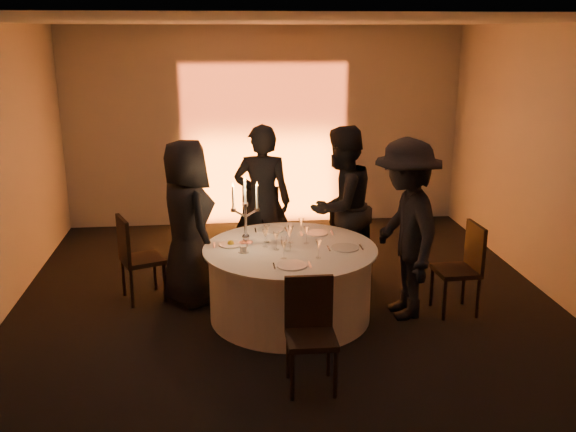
{
  "coord_description": "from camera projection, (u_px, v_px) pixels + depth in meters",
  "views": [
    {
      "loc": [
        -0.7,
        -6.21,
        2.93
      ],
      "look_at": [
        0.0,
        0.2,
        1.05
      ],
      "focal_mm": 40.0,
      "sensor_mm": 36.0,
      "label": 1
    }
  ],
  "objects": [
    {
      "name": "floor",
      "position": [
        290.0,
        316.0,
        6.82
      ],
      "size": [
        7.0,
        7.0,
        0.0
      ],
      "primitive_type": "plane",
      "color": "black",
      "rests_on": "ground"
    },
    {
      "name": "uplighter_fixture",
      "position": [
        267.0,
        224.0,
        9.86
      ],
      "size": [
        0.25,
        0.12,
        0.1
      ],
      "primitive_type": "cube",
      "color": "black",
      "rests_on": "floor"
    },
    {
      "name": "wine_glass_h",
      "position": [
        301.0,
        223.0,
        6.96
      ],
      "size": [
        0.07,
        0.07,
        0.19
      ],
      "color": "white",
      "rests_on": "banquet_table"
    },
    {
      "name": "chair_back_left",
      "position": [
        261.0,
        219.0,
        8.25
      ],
      "size": [
        0.5,
        0.5,
        1.04
      ],
      "rotation": [
        0.0,
        0.0,
        3.04
      ],
      "color": "black",
      "rests_on": "floor"
    },
    {
      "name": "guest_right",
      "position": [
        405.0,
        229.0,
        6.61
      ],
      "size": [
        0.78,
        1.27,
        1.9
      ],
      "primitive_type": "imported",
      "rotation": [
        0.0,
        0.0,
        -1.51
      ],
      "color": "black",
      "rests_on": "floor"
    },
    {
      "name": "guest_back_left",
      "position": [
        263.0,
        202.0,
        7.69
      ],
      "size": [
        0.75,
        0.55,
        1.88
      ],
      "primitive_type": "imported",
      "rotation": [
        0.0,
        0.0,
        2.98
      ],
      "color": "black",
      "rests_on": "floor"
    },
    {
      "name": "plate_left",
      "position": [
        231.0,
        243.0,
        6.67
      ],
      "size": [
        0.36,
        0.25,
        0.08
      ],
      "color": "white",
      "rests_on": "banquet_table"
    },
    {
      "name": "wine_glass_i",
      "position": [
        265.0,
        234.0,
        6.58
      ],
      "size": [
        0.07,
        0.07,
        0.19
      ],
      "color": "white",
      "rests_on": "banquet_table"
    },
    {
      "name": "ceiling",
      "position": [
        290.0,
        22.0,
        5.98
      ],
      "size": [
        7.0,
        7.0,
        0.0
      ],
      "primitive_type": "plane",
      "rotation": [
        3.14,
        0.0,
        0.0
      ],
      "color": "silver",
      "rests_on": "wall_back"
    },
    {
      "name": "wine_glass_e",
      "position": [
        289.0,
        234.0,
        6.58
      ],
      "size": [
        0.07,
        0.07,
        0.19
      ],
      "color": "white",
      "rests_on": "banquet_table"
    },
    {
      "name": "tumbler_a",
      "position": [
        284.0,
        241.0,
        6.66
      ],
      "size": [
        0.07,
        0.07,
        0.09
      ],
      "primitive_type": "cylinder",
      "color": "white",
      "rests_on": "banquet_table"
    },
    {
      "name": "wine_glass_f",
      "position": [
        276.0,
        237.0,
        6.49
      ],
      "size": [
        0.07,
        0.07,
        0.19
      ],
      "color": "white",
      "rests_on": "banquet_table"
    },
    {
      "name": "wine_glass_d",
      "position": [
        291.0,
        230.0,
        6.71
      ],
      "size": [
        0.07,
        0.07,
        0.19
      ],
      "color": "white",
      "rests_on": "banquet_table"
    },
    {
      "name": "tumbler_b",
      "position": [
        287.0,
        247.0,
        6.49
      ],
      "size": [
        0.07,
        0.07,
        0.09
      ],
      "primitive_type": "cylinder",
      "color": "white",
      "rests_on": "banquet_table"
    },
    {
      "name": "wine_glass_b",
      "position": [
        267.0,
        230.0,
        6.73
      ],
      "size": [
        0.07,
        0.07,
        0.19
      ],
      "color": "white",
      "rests_on": "banquet_table"
    },
    {
      "name": "banquet_table",
      "position": [
        290.0,
        282.0,
        6.71
      ],
      "size": [
        1.8,
        1.8,
        0.77
      ],
      "color": "black",
      "rests_on": "floor"
    },
    {
      "name": "plate_back_right",
      "position": [
        317.0,
        233.0,
        7.04
      ],
      "size": [
        0.35,
        0.25,
        0.01
      ],
      "color": "white",
      "rests_on": "banquet_table"
    },
    {
      "name": "wine_glass_c",
      "position": [
        307.0,
        231.0,
        6.68
      ],
      "size": [
        0.07,
        0.07,
        0.19
      ],
      "color": "white",
      "rests_on": "banquet_table"
    },
    {
      "name": "wall_back",
      "position": [
        265.0,
        127.0,
        9.74
      ],
      "size": [
        7.0,
        0.0,
        7.0
      ],
      "primitive_type": "plane",
      "rotation": [
        1.57,
        0.0,
        0.0
      ],
      "color": "#BCB7AF",
      "rests_on": "floor"
    },
    {
      "name": "wine_glass_a",
      "position": [
        319.0,
        245.0,
        6.26
      ],
      "size": [
        0.07,
        0.07,
        0.19
      ],
      "color": "white",
      "rests_on": "banquet_table"
    },
    {
      "name": "chair_back_right",
      "position": [
        337.0,
        236.0,
        7.91
      ],
      "size": [
        0.51,
        0.51,
        0.85
      ],
      "rotation": [
        0.0,
        0.0,
        -2.64
      ],
      "color": "black",
      "rests_on": "floor"
    },
    {
      "name": "plate_front",
      "position": [
        292.0,
        265.0,
        6.08
      ],
      "size": [
        0.36,
        0.29,
        0.01
      ],
      "color": "white",
      "rests_on": "banquet_table"
    },
    {
      "name": "plate_right",
      "position": [
        345.0,
        248.0,
        6.57
      ],
      "size": [
        0.36,
        0.28,
        0.01
      ],
      "color": "white",
      "rests_on": "banquet_table"
    },
    {
      "name": "candelabra",
      "position": [
        246.0,
        221.0,
        6.64
      ],
      "size": [
        0.3,
        0.15,
        0.72
      ],
      "color": "white",
      "rests_on": "banquet_table"
    },
    {
      "name": "chair_right",
      "position": [
        464.0,
        263.0,
        6.78
      ],
      "size": [
        0.45,
        0.45,
        0.98
      ],
      "rotation": [
        0.0,
        0.0,
        -1.52
      ],
      "color": "black",
      "rests_on": "floor"
    },
    {
      "name": "plate_back_left",
      "position": [
        271.0,
        230.0,
        7.17
      ],
      "size": [
        0.36,
        0.29,
        0.01
      ],
      "color": "white",
      "rests_on": "banquet_table"
    },
    {
      "name": "wall_right",
      "position": [
        574.0,
        171.0,
        6.71
      ],
      "size": [
        0.0,
        7.0,
        7.0
      ],
      "primitive_type": "plane",
      "rotation": [
        1.57,
        0.0,
        -1.57
      ],
      "color": "#BCB7AF",
      "rests_on": "floor"
    },
    {
      "name": "wall_front",
      "position": [
        372.0,
        341.0,
        3.06
      ],
      "size": [
        7.0,
        0.0,
        7.0
      ],
      "primitive_type": "plane",
      "rotation": [
        -1.57,
        0.0,
        0.0
      ],
      "color": "#BCB7AF",
      "rests_on": "floor"
    },
    {
      "name": "guest_back_right",
      "position": [
        341.0,
        207.0,
        7.43
      ],
      "size": [
        1.17,
        1.14,
        1.89
      ],
      "primitive_type": "imported",
      "rotation": [
        0.0,
        0.0,
        -2.46
      ],
      "color": "black",
      "rests_on": "floor"
    },
    {
      "name": "coffee_cup",
      "position": [
        243.0,
        249.0,
        6.46
      ],
      "size": [
        0.11,
        0.11,
        0.07
      ],
      "color": "white",
      "rests_on": "banquet_table"
    },
    {
      "name": "guest_left",
      "position": [
        187.0,
        223.0,
        6.96
      ],
      "size": [
        0.92,
        1.06,
        1.82
      ],
      "primitive_type": "imported",
      "rotation": [
        0.0,
        0.0,
        2.04
      ],
      "color": "black",
      "rests_on": "floor"
    },
    {
      "name": "chair_left",
      "position": [
        135.0,
        254.0,
        7.07
      ],
      "size": [
        0.56,
        0.56,
        0.98
      ],
      "rotation": [
        0.0,
        0.0,
        1.95
      ],
      "color": "black",
      "rests_on": "floor"
    },
    {
      "name": "wine_glass_g",
      "position": [
        284.0,
        245.0,
        6.24
      ],
      "size": [
        0.07,
        0.07,
        0.19
      ],
      "color": "white",
      "rests_on": "banquet_table"
    },
    {
      "name": "chair_front",
      "position": [
        310.0,
        326.0,
        5.38
      ],
      "size": [
        0.42,
        0.42,
        0.94
      ],
      "rotation": [
        0.0,
        0.0,
        -0.01
      ],
      "color": "black",
      "rests_on": "floor"
    }
  ]
}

